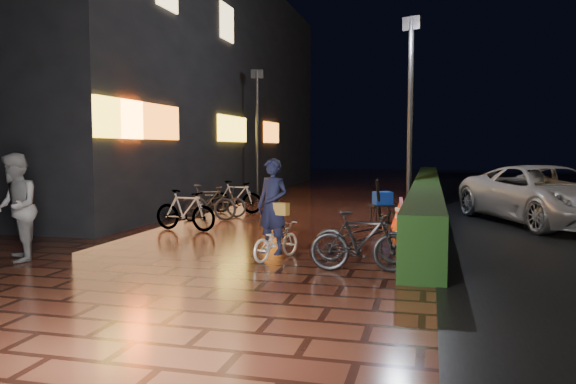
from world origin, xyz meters
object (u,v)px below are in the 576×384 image
(cyclist, at_px, (274,222))
(cart_assembly, at_px, (382,200))
(traffic_barrier, at_px, (401,216))
(bystander_person, at_px, (15,208))
(van, at_px, (546,195))

(cyclist, bearing_deg, cart_assembly, 75.30)
(cyclist, relative_size, traffic_barrier, 0.96)
(bystander_person, height_order, cart_assembly, bystander_person)
(van, bearing_deg, cart_assembly, 166.55)
(bystander_person, relative_size, traffic_barrier, 1.02)
(bystander_person, bearing_deg, cart_assembly, 98.20)
(van, bearing_deg, traffic_barrier, -171.26)
(van, height_order, traffic_barrier, van)
(bystander_person, distance_m, traffic_barrier, 8.05)
(bystander_person, bearing_deg, traffic_barrier, 88.37)
(bystander_person, bearing_deg, cyclist, 65.02)
(van, xyz_separation_m, cyclist, (-5.43, -5.96, -0.10))
(bystander_person, xyz_separation_m, traffic_barrier, (6.18, 5.13, -0.56))
(cart_assembly, bearing_deg, bystander_person, -130.44)
(bystander_person, bearing_deg, van, 85.39)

